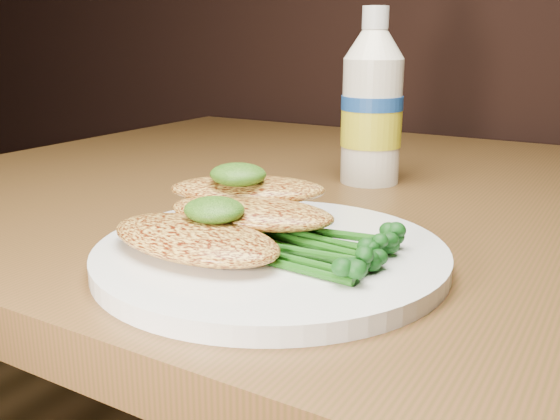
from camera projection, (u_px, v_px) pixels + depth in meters
The scene contains 8 objects.
plate at pixel (271, 255), 0.46m from camera, with size 0.26×0.26×0.01m, color white.
chicken_front at pixel (194, 238), 0.44m from camera, with size 0.14×0.08×0.02m, color gold.
chicken_mid at pixel (251, 212), 0.47m from camera, with size 0.13×0.07×0.02m, color gold.
chicken_back at pixel (248, 189), 0.51m from camera, with size 0.13×0.07×0.02m, color gold.
pesto_front at pixel (214, 210), 0.44m from camera, with size 0.05×0.04×0.02m, color black.
pesto_back at pixel (238, 174), 0.49m from camera, with size 0.05×0.04×0.02m, color black.
broccolini_bundle at pixel (316, 243), 0.43m from camera, with size 0.12×0.10×0.02m, color #184D11, non-canonical shape.
mayo_bottle at pixel (372, 97), 0.68m from camera, with size 0.07×0.07×0.19m, color white, non-canonical shape.
Camera 1 is at (0.18, 0.44, 0.91)m, focal length 39.81 mm.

